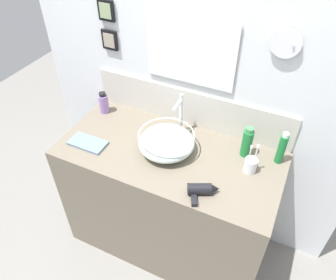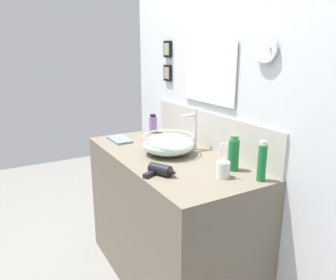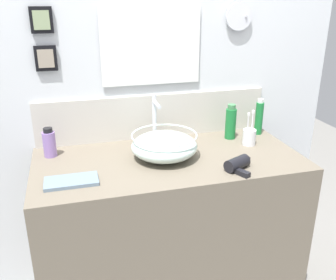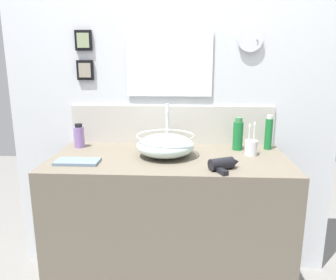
# 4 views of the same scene
# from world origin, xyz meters

# --- Properties ---
(vanity_counter) EXTENTS (1.36, 0.64, 0.92)m
(vanity_counter) POSITION_xyz_m (0.00, 0.00, 0.46)
(vanity_counter) COLOR #6B6051
(vanity_counter) RESTS_ON ground
(back_panel) EXTENTS (2.16, 0.10, 2.45)m
(back_panel) POSITION_xyz_m (-0.00, 0.35, 1.23)
(back_panel) COLOR silver
(back_panel) RESTS_ON ground
(glass_bowl_sink) EXTENTS (0.34, 0.34, 0.13)m
(glass_bowl_sink) POSITION_xyz_m (-0.02, 0.01, 0.98)
(glass_bowl_sink) COLOR silver
(glass_bowl_sink) RESTS_ON vanity_counter
(faucet) EXTENTS (0.02, 0.13, 0.28)m
(faucet) POSITION_xyz_m (-0.02, 0.21, 1.08)
(faucet) COLOR silver
(faucet) RESTS_ON vanity_counter
(hair_drier) EXTENTS (0.18, 0.18, 0.06)m
(hair_drier) POSITION_xyz_m (0.29, -0.21, 0.95)
(hair_drier) COLOR black
(hair_drier) RESTS_ON vanity_counter
(toothbrush_cup) EXTENTS (0.07, 0.07, 0.20)m
(toothbrush_cup) POSITION_xyz_m (0.47, 0.06, 0.96)
(toothbrush_cup) COLOR silver
(toothbrush_cup) RESTS_ON vanity_counter
(shampoo_bottle) EXTENTS (0.05, 0.05, 0.21)m
(shampoo_bottle) POSITION_xyz_m (0.61, 0.21, 1.02)
(shampoo_bottle) COLOR #197233
(shampoo_bottle) RESTS_ON vanity_counter
(lotion_bottle) EXTENTS (0.06, 0.06, 0.20)m
(lotion_bottle) POSITION_xyz_m (0.42, 0.18, 1.01)
(lotion_bottle) COLOR #197233
(lotion_bottle) RESTS_ON vanity_counter
(spray_bottle) EXTENTS (0.06, 0.06, 0.15)m
(spray_bottle) POSITION_xyz_m (-0.58, 0.19, 0.99)
(spray_bottle) COLOR #8C6BB2
(spray_bottle) RESTS_ON vanity_counter
(hand_towel) EXTENTS (0.23, 0.12, 0.02)m
(hand_towel) POSITION_xyz_m (-0.49, -0.14, 0.93)
(hand_towel) COLOR slate
(hand_towel) RESTS_ON vanity_counter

